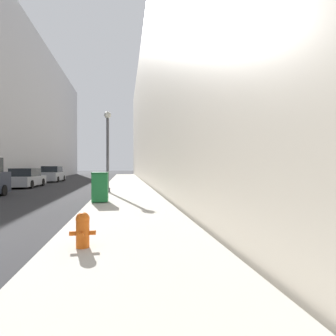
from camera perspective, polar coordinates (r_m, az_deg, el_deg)
name	(u,v)px	position (r m, az deg, el deg)	size (l,w,h in m)	color
sidewalk_right	(127,186)	(22.45, -8.99, -3.79)	(3.46, 60.00, 0.14)	#B7B2A8
building_right_stone	(192,110)	(32.14, 5.32, 12.47)	(12.00, 60.00, 16.87)	beige
fire_hydrant	(83,229)	(5.40, -18.08, -12.50)	(0.49, 0.37, 0.68)	#D15614
trash_bin	(100,187)	(11.75, -14.56, -3.99)	(0.69, 0.65, 1.30)	#1E7538
lamppost	(108,145)	(16.37, -13.00, 4.92)	(0.42, 0.42, 4.89)	#4C4C51
parked_sedan_near	(26,178)	(24.20, -28.59, -2.02)	(1.97, 4.68, 1.53)	#A3A8B2
parked_sedan_far	(52,175)	(31.68, -23.89, -1.31)	(1.99, 4.78, 1.71)	#A3A8B2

